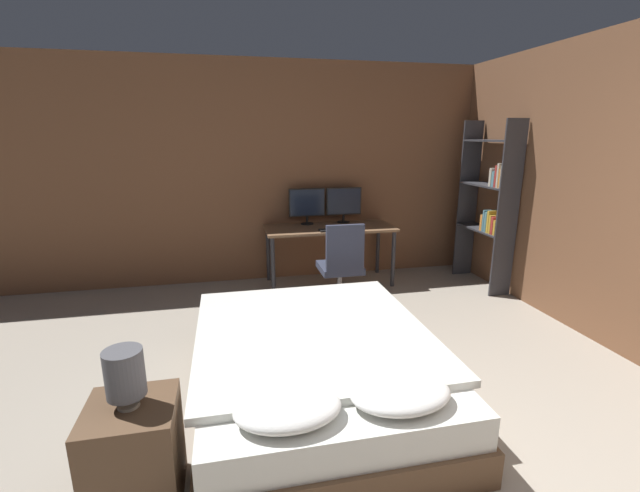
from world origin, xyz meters
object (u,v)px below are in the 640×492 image
Objects in this scene: monitor_left at (307,204)px; bookshelf at (491,200)px; nightstand at (135,454)px; desk at (330,233)px; bedside_lamp at (125,374)px; monitor_right at (344,203)px; bed at (316,367)px; computer_mouse at (356,228)px; keyboard at (334,230)px; office_chair at (341,274)px.

bookshelf is (2.08, -0.74, 0.09)m from monitor_left.
desk is (1.73, 3.04, 0.37)m from nightstand.
bookshelf is (3.57, 2.52, 0.35)m from bedside_lamp.
monitor_left is 1.00× the size of monitor_right.
monitor_right is at bearing 58.87° from nightstand.
monitor_right reaches higher than bed.
bedside_lamp is at bearing -121.13° from monitor_right.
desk is 0.47m from monitor_left.
desk is 1.96m from bookshelf.
monitor_right is (0.24, 0.22, 0.34)m from desk.
monitor_right is at bearing 93.58° from computer_mouse.
bedside_lamp is at bearing -121.59° from keyboard.
bed is at bearing -143.69° from bookshelf.
keyboard reaches higher than bed.
bookshelf is (1.84, -0.52, 0.43)m from desk.
keyboard is (0.24, -0.45, -0.25)m from monitor_left.
keyboard is at bearing 58.41° from bedside_lamp.
monitor_right reaches higher than desk.
computer_mouse is at bearing 54.63° from bedside_lamp.
monitor_right is (1.97, 3.26, 0.71)m from nightstand.
monitor_right is at bearing 73.44° from office_chair.
bookshelf is at bearing -24.88° from monitor_right.
office_chair is at bearing -173.15° from bookshelf.
bedside_lamp is (-0.00, 0.00, 0.45)m from nightstand.
desk is 1.68× the size of office_chair.
bedside_lamp is 2.86m from office_chair.
bedside_lamp is at bearing 180.00° from nightstand.
monitor_left is 0.48m from monitor_right.
monitor_right is 1.18m from office_chair.
keyboard is at bearing 84.56° from office_chair.
desk reaches higher than bed.
computer_mouse is (0.93, 2.14, 0.50)m from bed.
monitor_left is 1.29× the size of keyboard.
monitor_left reaches higher than bed.
bed is 2.39m from computer_mouse.
monitor_right is (0.91, 2.59, 0.74)m from bed.
keyboard is 0.38× the size of office_chair.
bed is 2.49m from desk.
monitor_left is at bearing 118.15° from keyboard.
keyboard is at bearing 170.83° from bookshelf.
bookshelf is (1.57, -0.30, 0.33)m from computer_mouse.
keyboard is 0.27m from computer_mouse.
office_chair is 0.47× the size of bookshelf.
bed is at bearing -113.55° from computer_mouse.
computer_mouse is at bearing -39.70° from desk.
keyboard is (0.67, 2.14, 0.49)m from bed.
office_chair is (-0.29, -0.97, -0.62)m from monitor_right.
nightstand is 0.45m from bedside_lamp.
desk is 0.47m from monitor_right.
keyboard is at bearing 72.70° from bed.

